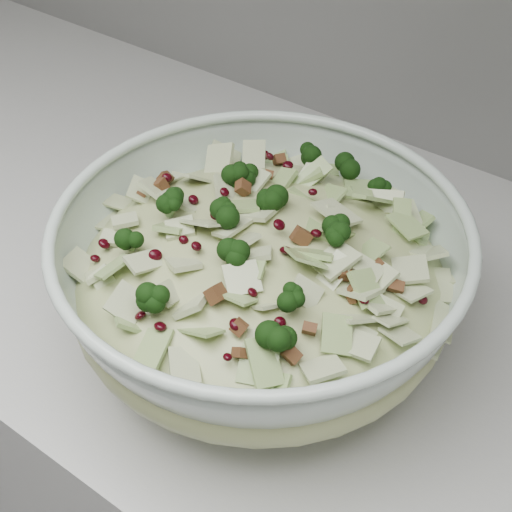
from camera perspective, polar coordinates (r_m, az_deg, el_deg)
The scene contains 2 objects.
mixing_bowl at distance 0.61m, azimuth 0.41°, elevation -2.02°, with size 0.40×0.40×0.14m.
salad at distance 0.60m, azimuth 0.42°, elevation -0.47°, with size 0.43×0.43×0.14m.
Camera 1 is at (-0.02, 1.24, 1.40)m, focal length 50.00 mm.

